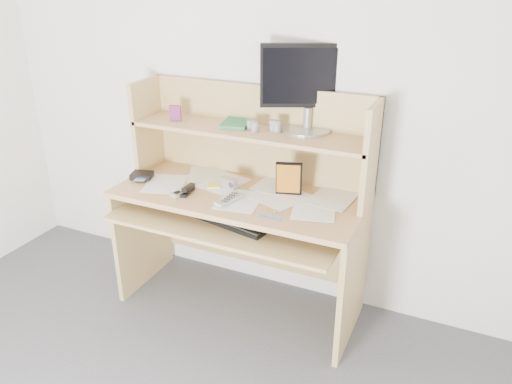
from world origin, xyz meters
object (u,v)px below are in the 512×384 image
at_px(game_case, 289,179).
at_px(monitor, 310,85).
at_px(tv_remote, 230,199).
at_px(keyboard, 232,220).
at_px(desk, 244,197).

height_order(game_case, monitor, monitor).
bearing_deg(game_case, monitor, 63.53).
bearing_deg(game_case, tv_remote, -160.28).
xyz_separation_m(keyboard, monitor, (0.27, 0.42, 0.66)).
bearing_deg(desk, keyboard, -81.67).
distance_m(game_case, monitor, 0.51).
relative_size(keyboard, tv_remote, 2.63).
bearing_deg(keyboard, monitor, 69.97).
bearing_deg(tv_remote, game_case, 53.98).
height_order(desk, tv_remote, desk).
relative_size(tv_remote, game_case, 0.91).
distance_m(tv_remote, monitor, 0.75).
distance_m(desk, monitor, 0.73).
bearing_deg(keyboard, game_case, 56.70).
bearing_deg(desk, monitor, 32.87).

